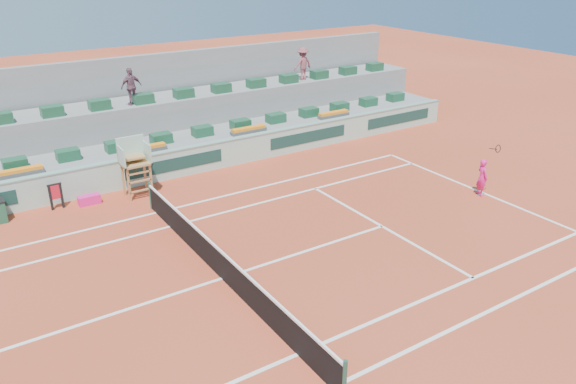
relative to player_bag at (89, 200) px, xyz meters
The scene contains 16 objects.
ground 7.88m from the player_bag, 76.16° to the right, with size 90.00×90.00×0.00m, color #AC3A21.
seating_tier_lower 3.61m from the player_bag, 58.25° to the left, with size 36.00×4.00×1.20m, color gray.
seating_tier_upper 5.14m from the player_bag, 67.91° to the left, with size 36.00×2.40×2.60m, color gray.
stadium_back_wall 6.83m from the player_bag, 73.20° to the left, with size 36.00×0.40×4.40m, color gray.
player_bag is the anchor object (origin of this frame).
spectator_mid 6.18m from the player_bag, 49.79° to the left, with size 0.99×0.41×1.69m, color #704A59.
spectator_right 13.99m from the player_bag, 18.23° to the left, with size 1.12×0.64×1.73m, color #8C464E.
court_lines 7.88m from the player_bag, 76.16° to the right, with size 23.89×11.09×0.01m.
tennis_net 7.89m from the player_bag, 76.16° to the right, with size 0.10×11.97×1.10m.
advertising_hoarding 2.13m from the player_bag, 23.85° to the left, with size 36.00×0.34×1.26m.
umpire_chair 2.33m from the player_bag, ahead, with size 1.10×0.90×2.40m.
seat_row_lower 3.11m from the player_bag, 48.71° to the left, with size 32.90×0.60×0.44m.
seat_row_upper 5.18m from the player_bag, 65.02° to the left, with size 32.90×0.60×0.44m.
flower_planters 1.81m from the player_bag, 74.03° to the left, with size 26.80×0.36×0.28m.
towel_rack 1.23m from the player_bag, 169.05° to the left, with size 0.52×0.09×1.03m.
tennis_player 15.55m from the player_bag, 29.61° to the right, with size 0.52×0.88×2.28m.
Camera 1 is at (-6.19, -13.25, 9.14)m, focal length 35.00 mm.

